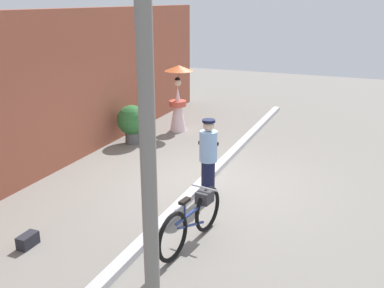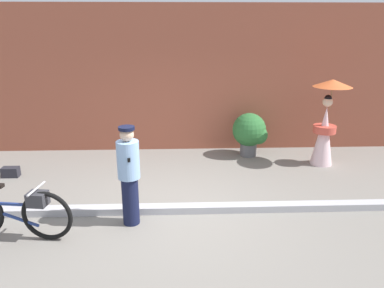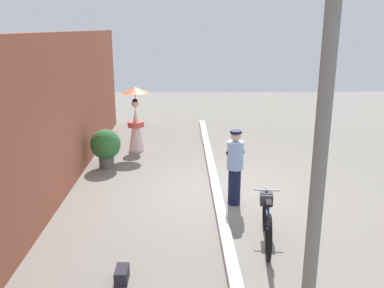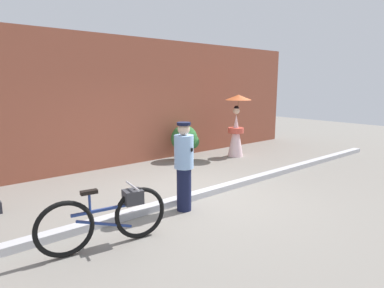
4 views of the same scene
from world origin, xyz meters
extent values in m
plane|color=gray|center=(0.00, 0.00, 0.00)|extent=(30.00, 30.00, 0.00)
cube|color=brown|center=(0.00, 3.51, 1.75)|extent=(14.00, 0.40, 3.49)
cube|color=#B2B2B7|center=(0.00, 0.00, 0.06)|extent=(14.00, 0.20, 0.12)
torus|color=black|center=(-1.76, -0.76, 0.38)|extent=(0.77, 0.17, 0.77)
cube|color=navy|center=(-2.27, -0.68, 0.54)|extent=(0.87, 0.16, 0.04)
cube|color=navy|center=(-2.27, -0.68, 0.33)|extent=(0.76, 0.14, 0.28)
cylinder|color=silver|center=(-1.86, -0.74, 0.81)|extent=(0.10, 0.48, 0.03)
cube|color=#333338|center=(-1.86, -0.74, 0.65)|extent=(0.29, 0.26, 0.20)
cylinder|color=#141938|center=(-0.61, -0.33, 0.39)|extent=(0.26, 0.26, 0.78)
cylinder|color=#8CB2E0|center=(-0.61, -0.33, 1.07)|extent=(0.34, 0.34, 0.58)
sphere|color=#D8B293|center=(-0.61, -0.33, 1.47)|extent=(0.21, 0.21, 0.21)
cylinder|color=black|center=(-0.61, -0.33, 1.56)|extent=(0.24, 0.24, 0.05)
cube|color=black|center=(-0.61, -0.33, 1.13)|extent=(0.11, 0.38, 0.06)
cone|color=silver|center=(3.37, 2.14, 0.66)|extent=(0.48, 0.48, 1.32)
cylinder|color=#D14C3D|center=(3.37, 2.14, 0.82)|extent=(0.49, 0.49, 0.16)
sphere|color=beige|center=(3.37, 2.14, 1.43)|extent=(0.21, 0.21, 0.21)
sphere|color=black|center=(3.37, 2.14, 1.50)|extent=(0.16, 0.16, 0.16)
cylinder|color=olive|center=(3.43, 2.12, 1.55)|extent=(0.02, 0.02, 0.55)
cone|color=orange|center=(3.43, 2.12, 1.83)|extent=(0.82, 0.82, 0.16)
cylinder|color=#59595B|center=(1.83, 2.77, 0.16)|extent=(0.39, 0.39, 0.32)
sphere|color=#2D6B33|center=(1.83, 2.77, 0.64)|extent=(0.79, 0.79, 0.79)
sphere|color=#2D6B33|center=(2.02, 2.65, 0.54)|extent=(0.44, 0.44, 0.44)
cube|color=#26262D|center=(-3.33, 1.64, 0.10)|extent=(0.34, 0.19, 0.21)
cube|color=black|center=(-3.33, 1.59, 0.15)|extent=(0.29, 0.06, 0.07)
camera|label=1|loc=(-7.86, -3.06, 3.68)|focal=40.90mm
camera|label=2|loc=(0.15, -5.52, 2.99)|focal=34.30mm
camera|label=3|loc=(-8.65, 0.74, 3.58)|focal=38.75mm
camera|label=4|loc=(-3.99, -4.66, 2.23)|focal=30.22mm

